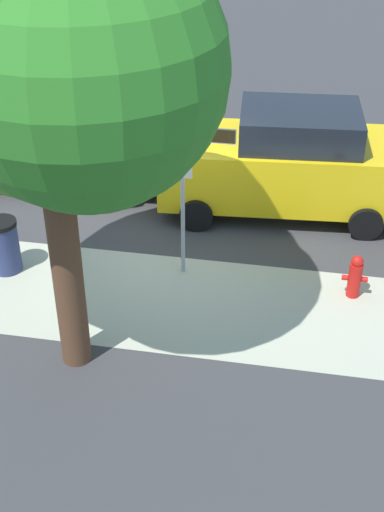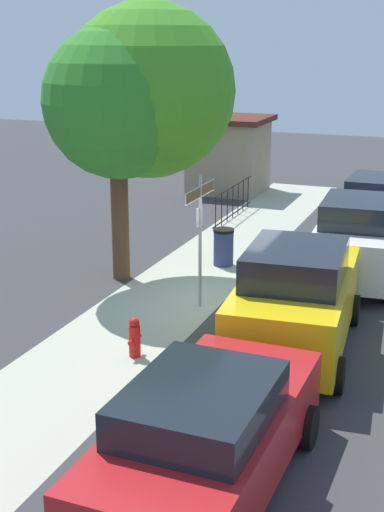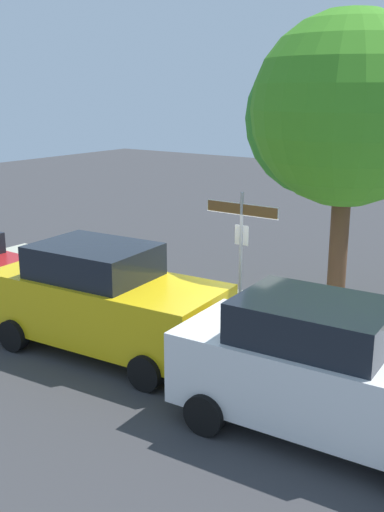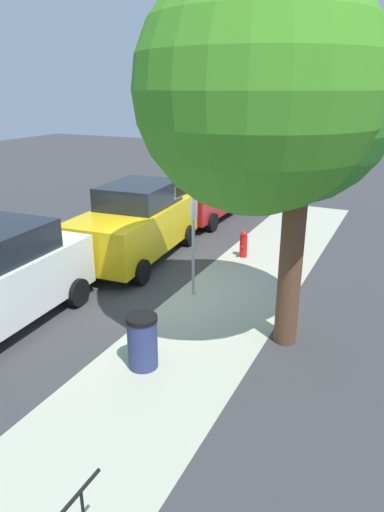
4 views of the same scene
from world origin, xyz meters
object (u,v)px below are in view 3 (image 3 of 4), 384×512
at_px(street_sign, 241,234).
at_px(fire_hydrant, 142,284).
at_px(shade_tree, 337,113).
at_px(car_yellow, 105,299).
at_px(car_white, 326,371).

distance_m(street_sign, fire_hydrant, 3.38).
xyz_separation_m(street_sign, shade_tree, (1.08, 2.07, 2.39)).
xyz_separation_m(shade_tree, fire_hydrant, (-4.00, -1.87, -4.09)).
height_order(car_yellow, car_white, car_yellow).
distance_m(shade_tree, car_yellow, 6.29).
distance_m(car_yellow, fire_hydrant, 3.12).
height_order(car_white, fire_hydrant, car_white).
relative_size(car_yellow, car_white, 1.04).
relative_size(car_yellow, fire_hydrant, 6.16).
distance_m(shade_tree, fire_hydrant, 6.02).
xyz_separation_m(car_white, fire_hydrant, (-6.12, 3.09, -0.64)).
distance_m(street_sign, car_white, 4.44).
relative_size(shade_tree, fire_hydrant, 8.45).
height_order(car_yellow, fire_hydrant, car_yellow).
height_order(shade_tree, car_yellow, shade_tree).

